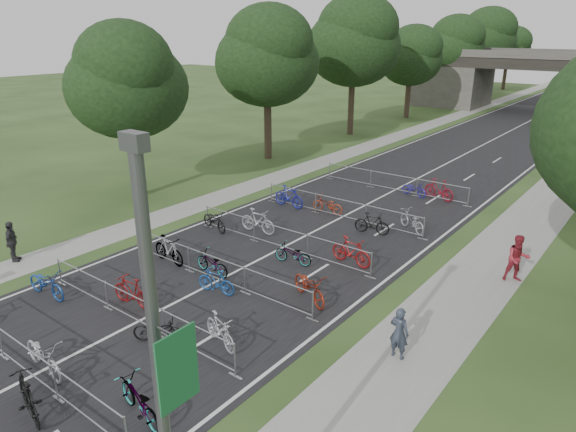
{
  "coord_description": "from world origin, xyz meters",
  "views": [
    {
      "loc": [
        13.2,
        -1.48,
        9.3
      ],
      "look_at": [
        -0.53,
        16.28,
        1.1
      ],
      "focal_mm": 32.0,
      "sensor_mm": 36.0,
      "label": 1
    }
  ],
  "objects_px": {
    "pedestrian_a": "(399,333)",
    "pedestrian_c": "(12,242)",
    "pedestrian_b": "(518,259)",
    "lamppost": "(164,414)",
    "overpass_bridge": "(550,82)"
  },
  "relations": [
    {
      "from": "pedestrian_a",
      "to": "pedestrian_c",
      "type": "height_order",
      "value": "pedestrian_c"
    },
    {
      "from": "lamppost",
      "to": "pedestrian_a",
      "type": "distance_m",
      "value": 9.52
    },
    {
      "from": "pedestrian_a",
      "to": "lamppost",
      "type": "bearing_deg",
      "value": 94.82
    },
    {
      "from": "pedestrian_b",
      "to": "pedestrian_c",
      "type": "bearing_deg",
      "value": 179.28
    },
    {
      "from": "pedestrian_b",
      "to": "pedestrian_c",
      "type": "distance_m",
      "value": 20.58
    },
    {
      "from": "lamppost",
      "to": "pedestrian_b",
      "type": "relative_size",
      "value": 4.34
    },
    {
      "from": "lamppost",
      "to": "pedestrian_b",
      "type": "distance_m",
      "value": 16.59
    },
    {
      "from": "pedestrian_a",
      "to": "pedestrian_b",
      "type": "relative_size",
      "value": 0.88
    },
    {
      "from": "overpass_bridge",
      "to": "lamppost",
      "type": "height_order",
      "value": "lamppost"
    },
    {
      "from": "pedestrian_a",
      "to": "pedestrian_c",
      "type": "bearing_deg",
      "value": 14.71
    },
    {
      "from": "lamppost",
      "to": "pedestrian_c",
      "type": "distance_m",
      "value": 17.57
    },
    {
      "from": "overpass_bridge",
      "to": "pedestrian_c",
      "type": "relative_size",
      "value": 17.49
    },
    {
      "from": "pedestrian_a",
      "to": "pedestrian_b",
      "type": "bearing_deg",
      "value": -99.12
    },
    {
      "from": "pedestrian_b",
      "to": "pedestrian_c",
      "type": "height_order",
      "value": "pedestrian_b"
    },
    {
      "from": "pedestrian_a",
      "to": "pedestrian_b",
      "type": "distance_m",
      "value": 7.5
    }
  ]
}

